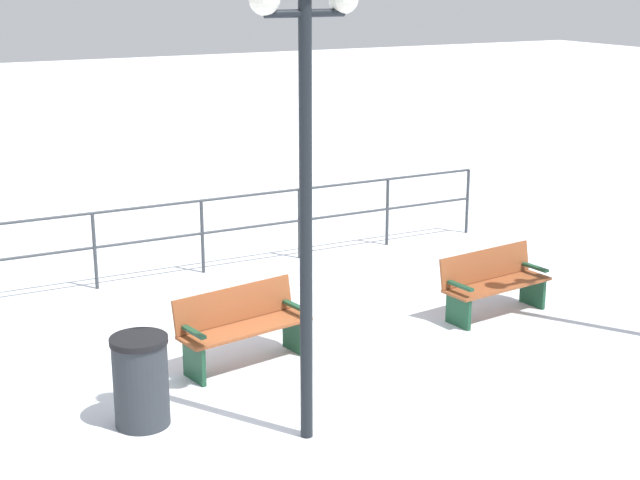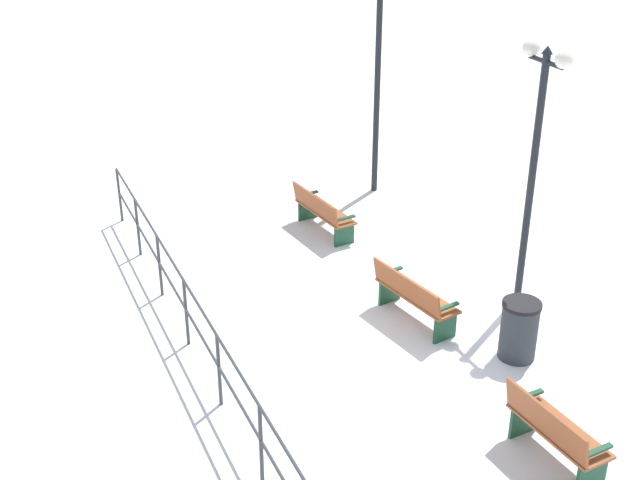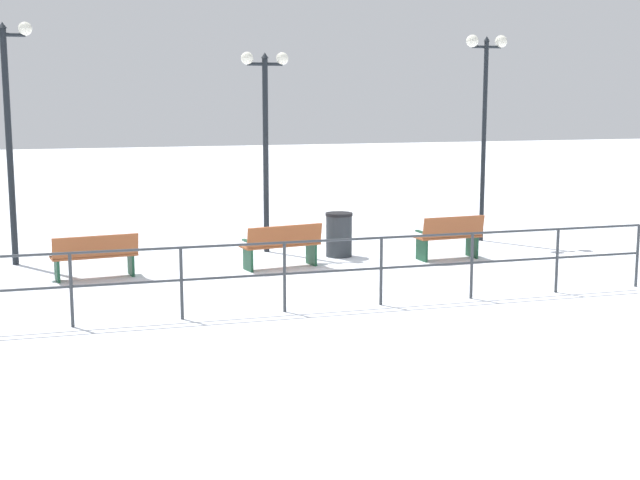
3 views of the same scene
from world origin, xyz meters
The scene contains 6 objects.
ground_plane centered at (0.00, 0.00, 0.00)m, with size 80.00×80.00×0.00m, color white.
bench_second centered at (-0.07, -0.01, 0.46)m, with size 0.78×1.62×0.87m.
bench_third centered at (-0.05, 3.52, 0.44)m, with size 0.70×1.60×0.83m.
lamppost_middle centered at (1.83, -0.16, 2.93)m, with size 0.26×1.01×4.22m.
waterfront_railing centered at (-3.46, 0.00, 0.74)m, with size 0.05×11.26×1.12m.
trash_bin centered at (0.85, -1.48, 0.46)m, with size 0.57×0.57×0.92m.
Camera 1 is at (9.14, -3.84, 4.30)m, focal length 52.61 mm.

